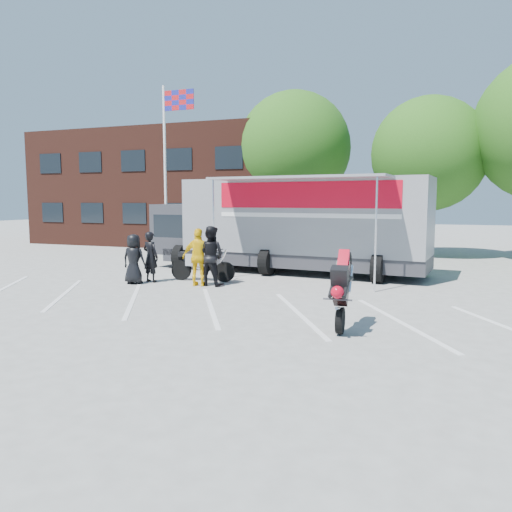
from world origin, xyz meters
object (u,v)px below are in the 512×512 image
Objects in this scene: tree_left at (294,148)px; spectator_leather_a at (134,259)px; spectator_leather_c at (211,256)px; spectator_leather_b at (151,257)px; tree_mid at (429,154)px; stunt_bike_rider at (344,327)px; spectator_hivis at (199,257)px; flagpole at (170,151)px; parked_motorcycle at (203,281)px; transporter_truck at (291,272)px.

spectator_leather_a is (-1.71, -12.72, -4.74)m from tree_left.
tree_left reaches higher than spectator_leather_c.
tree_mid is at bearing -114.42° from spectator_leather_b.
tree_left is 5.04× the size of spectator_leather_b.
stunt_bike_rider is 6.57m from spectator_hivis.
stunt_bike_rider is 0.96× the size of spectator_leather_c.
spectator_hivis is (-6.50, -11.33, -4.01)m from tree_mid.
flagpole is 7.37m from tree_left.
spectator_leather_a is at bearing -69.36° from flagpole.
tree_left is 13.18m from spectator_hivis.
flagpole is at bearing -156.03° from tree_mid.
spectator_leather_c reaches higher than stunt_bike_rider.
spectator_leather_c is (2.22, 0.08, 0.11)m from spectator_leather_b.
stunt_bike_rider is (-1.10, -14.95, -4.94)m from tree_mid.
flagpole reaches higher than tree_mid.
parked_motorcycle is at bearing -42.30° from spectator_leather_c.
flagpole is 4.84× the size of spectator_leather_a.
transporter_truck is 5.77× the size of spectator_leather_c.
spectator_leather_a reaches higher than stunt_bike_rider.
spectator_leather_a is 0.96× the size of spectator_leather_b.
tree_left reaches higher than spectator_hivis.
flagpole is at bearing 33.96° from parked_motorcycle.
transporter_truck is at bearing -107.26° from spectator_leather_c.
tree_mid is (7.00, -1.00, -0.62)m from tree_left.
tree_mid is 15.17m from spectator_leather_a.
spectator_leather_b is at bearing -129.91° from transporter_truck.
tree_mid is 4.48× the size of spectator_leather_b.
stunt_bike_rider is (5.90, -15.95, -5.57)m from tree_left.
tree_mid is at bearing -38.55° from parked_motorcycle.
tree_left is 12.99m from spectator_leather_c.
tree_left is 12.69m from parked_motorcycle.
spectator_leather_c reaches higher than spectator_leather_a.
transporter_truck is at bearing -74.11° from tree_left.
parked_motorcycle is 1.25× the size of spectator_hivis.
parked_motorcycle is 1.20× the size of spectator_leather_c.
stunt_bike_rider is at bearing 148.37° from spectator_leather_c.
transporter_truck is 6.02× the size of stunt_bike_rider.
tree_left is 4.46× the size of spectator_leather_c.
stunt_bike_rider is at bearing -133.58° from parked_motorcycle.
parked_motorcycle is 1.36m from spectator_hivis.
flagpole is 4.31× the size of stunt_bike_rider.
spectator_hivis is (-1.88, -3.98, 0.93)m from transporter_truck.
spectator_hivis reaches higher than spectator_leather_b.
parked_motorcycle is at bearing -50.83° from flagpole.
spectator_hivis is at bearing -53.18° from flagpole.
spectator_leather_c reaches higher than parked_motorcycle.
transporter_truck is 6.77× the size of spectator_leather_a.
tree_left is 13.68m from spectator_leather_a.
tree_left is 13.15m from spectator_leather_b.
flagpole is at bearing -73.14° from spectator_leather_a.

